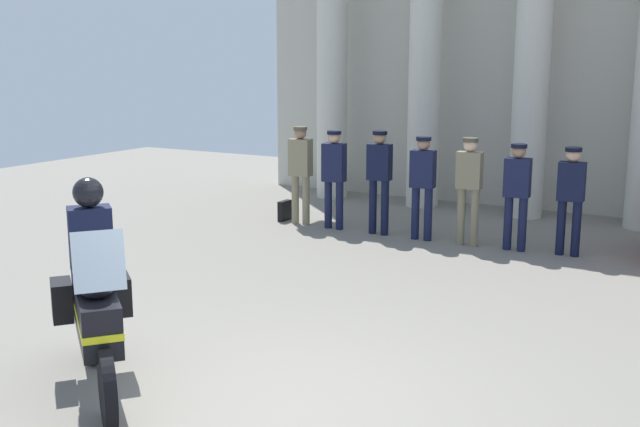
% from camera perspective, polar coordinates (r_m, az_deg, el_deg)
% --- Properties ---
extents(ground_plane, '(28.00, 28.00, 0.00)m').
position_cam_1_polar(ground_plane, '(6.69, -4.09, -14.29)').
color(ground_plane, gray).
extents(colonnade_backdrop, '(13.85, 1.48, 7.05)m').
position_cam_1_polar(colonnade_backdrop, '(14.85, 20.01, 13.93)').
color(colonnade_backdrop, beige).
rests_on(colonnade_backdrop, ground_plane).
extents(officer_in_row_0, '(0.39, 0.25, 1.72)m').
position_cam_1_polar(officer_in_row_0, '(13.50, -1.45, 3.44)').
color(officer_in_row_0, '#847A5B').
rests_on(officer_in_row_0, ground_plane).
extents(officer_in_row_1, '(0.39, 0.25, 1.68)m').
position_cam_1_polar(officer_in_row_1, '(13.13, 1.04, 3.11)').
color(officer_in_row_1, '#141938').
rests_on(officer_in_row_1, ground_plane).
extents(officer_in_row_2, '(0.39, 0.25, 1.72)m').
position_cam_1_polar(officer_in_row_2, '(12.74, 4.39, 2.94)').
color(officer_in_row_2, black).
rests_on(officer_in_row_2, ground_plane).
extents(officer_in_row_3, '(0.39, 0.25, 1.66)m').
position_cam_1_polar(officer_in_row_3, '(12.42, 7.56, 2.49)').
color(officer_in_row_3, '#141938').
rests_on(officer_in_row_3, ground_plane).
extents(officer_in_row_4, '(0.39, 0.25, 1.69)m').
position_cam_1_polar(officer_in_row_4, '(12.17, 10.91, 2.27)').
color(officer_in_row_4, '#7A7056').
rests_on(officer_in_row_4, ground_plane).
extents(officer_in_row_5, '(0.39, 0.25, 1.63)m').
position_cam_1_polar(officer_in_row_5, '(12.01, 14.29, 1.82)').
color(officer_in_row_5, '#141938').
rests_on(officer_in_row_5, ground_plane).
extents(officer_in_row_6, '(0.39, 0.25, 1.61)m').
position_cam_1_polar(officer_in_row_6, '(11.91, 17.98, 1.49)').
color(officer_in_row_6, black).
rests_on(officer_in_row_6, ground_plane).
extents(motorcycle_with_rider, '(1.69, 1.42, 1.90)m').
position_cam_1_polar(motorcycle_with_rider, '(7.09, -16.23, -6.33)').
color(motorcycle_with_rider, black).
rests_on(motorcycle_with_rider, ground_plane).
extents(briefcase_on_ground, '(0.10, 0.32, 0.36)m').
position_cam_1_polar(briefcase_on_ground, '(13.94, -2.62, 0.21)').
color(briefcase_on_ground, black).
rests_on(briefcase_on_ground, ground_plane).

